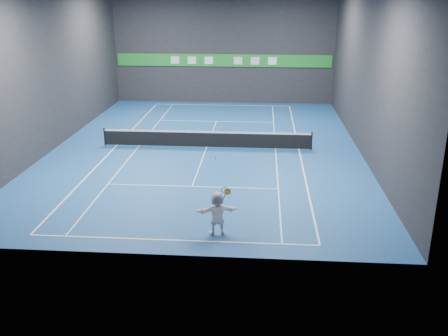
# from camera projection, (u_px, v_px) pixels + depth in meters

# --- Properties ---
(ground) EXTENTS (26.00, 26.00, 0.00)m
(ground) POSITION_uv_depth(u_px,v_px,m) (207.00, 147.00, 29.87)
(ground) COLOR navy
(ground) RESTS_ON ground
(wall_back) EXTENTS (18.00, 0.10, 9.00)m
(wall_back) POSITION_uv_depth(u_px,v_px,m) (223.00, 48.00, 40.59)
(wall_back) COLOR #242426
(wall_back) RESTS_ON ground
(wall_front) EXTENTS (18.00, 0.10, 9.00)m
(wall_front) POSITION_uv_depth(u_px,v_px,m) (161.00, 132.00, 16.15)
(wall_front) COLOR #242426
(wall_front) RESTS_ON ground
(wall_left) EXTENTS (0.10, 26.00, 9.00)m
(wall_left) POSITION_uv_depth(u_px,v_px,m) (52.00, 70.00, 29.02)
(wall_left) COLOR #242426
(wall_left) RESTS_ON ground
(wall_right) EXTENTS (0.10, 26.00, 9.00)m
(wall_right) POSITION_uv_depth(u_px,v_px,m) (366.00, 74.00, 27.72)
(wall_right) COLOR #242426
(wall_right) RESTS_ON ground
(baseline_near) EXTENTS (10.98, 0.08, 0.01)m
(baseline_near) POSITION_uv_depth(u_px,v_px,m) (172.00, 240.00, 18.69)
(baseline_near) COLOR white
(baseline_near) RESTS_ON ground
(baseline_far) EXTENTS (10.98, 0.08, 0.01)m
(baseline_far) POSITION_uv_depth(u_px,v_px,m) (222.00, 105.00, 41.05)
(baseline_far) COLOR white
(baseline_far) RESTS_ON ground
(sideline_doubles_left) EXTENTS (0.08, 23.78, 0.01)m
(sideline_doubles_left) POSITION_uv_depth(u_px,v_px,m) (117.00, 145.00, 30.26)
(sideline_doubles_left) COLOR white
(sideline_doubles_left) RESTS_ON ground
(sideline_doubles_right) EXTENTS (0.08, 23.78, 0.01)m
(sideline_doubles_right) POSITION_uv_depth(u_px,v_px,m) (299.00, 149.00, 29.47)
(sideline_doubles_right) COLOR white
(sideline_doubles_right) RESTS_ON ground
(sideline_singles_left) EXTENTS (0.06, 23.78, 0.01)m
(sideline_singles_left) POSITION_uv_depth(u_px,v_px,m) (139.00, 146.00, 30.16)
(sideline_singles_left) COLOR white
(sideline_singles_left) RESTS_ON ground
(sideline_singles_right) EXTENTS (0.06, 23.78, 0.01)m
(sideline_singles_right) POSITION_uv_depth(u_px,v_px,m) (275.00, 149.00, 29.57)
(sideline_singles_right) COLOR white
(sideline_singles_right) RESTS_ON ground
(service_line_near) EXTENTS (8.23, 0.06, 0.01)m
(service_line_near) POSITION_uv_depth(u_px,v_px,m) (192.00, 186.00, 23.85)
(service_line_near) COLOR white
(service_line_near) RESTS_ON ground
(service_line_far) EXTENTS (8.23, 0.06, 0.01)m
(service_line_far) POSITION_uv_depth(u_px,v_px,m) (216.00, 121.00, 35.88)
(service_line_far) COLOR white
(service_line_far) RESTS_ON ground
(center_service_line) EXTENTS (0.06, 12.80, 0.01)m
(center_service_line) POSITION_uv_depth(u_px,v_px,m) (207.00, 147.00, 29.87)
(center_service_line) COLOR white
(center_service_line) RESTS_ON ground
(player) EXTENTS (1.68, 0.89, 1.72)m
(player) POSITION_uv_depth(u_px,v_px,m) (217.00, 213.00, 18.90)
(player) COLOR white
(player) RESTS_ON ground
(tennis_ball) EXTENTS (0.07, 0.07, 0.07)m
(tennis_ball) POSITION_uv_depth(u_px,v_px,m) (216.00, 158.00, 18.29)
(tennis_ball) COLOR #BBD523
(tennis_ball) RESTS_ON player
(tennis_net) EXTENTS (12.50, 0.10, 1.07)m
(tennis_net) POSITION_uv_depth(u_px,v_px,m) (207.00, 139.00, 29.69)
(tennis_net) COLOR black
(tennis_net) RESTS_ON ground
(sponsor_banner) EXTENTS (17.64, 0.11, 1.00)m
(sponsor_banner) POSITION_uv_depth(u_px,v_px,m) (223.00, 60.00, 40.87)
(sponsor_banner) COLOR #1E8B2A
(sponsor_banner) RESTS_ON wall_back
(tennis_racket) EXTENTS (0.49, 0.38, 0.58)m
(tennis_racket) POSITION_uv_depth(u_px,v_px,m) (225.00, 192.00, 18.63)
(tennis_racket) COLOR #AE1215
(tennis_racket) RESTS_ON player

